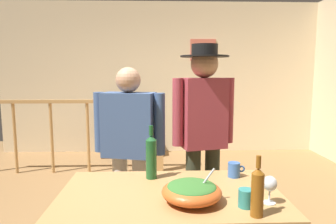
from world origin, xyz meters
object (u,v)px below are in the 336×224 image
(serving_table, at_px, (170,203))
(wine_glass, at_px, (270,185))
(person_standing_left, at_px, (129,141))
(wine_bottle_amber, at_px, (257,191))
(person_standing_right, at_px, (203,126))
(tv_console, at_px, (128,141))
(salad_bowl, at_px, (192,191))
(wine_bottle_green, at_px, (151,156))
(flat_screen_tv, at_px, (127,114))
(mug_teal, at_px, (246,198))
(framed_picture, at_px, (203,50))
(mug_blue, at_px, (234,170))
(stair_railing, at_px, (101,126))

(serving_table, xyz_separation_m, wine_glass, (0.55, -0.18, 0.18))
(wine_glass, xyz_separation_m, person_standing_left, (-0.87, 0.97, 0.04))
(wine_bottle_amber, distance_m, person_standing_right, 1.13)
(tv_console, bearing_deg, person_standing_left, -84.28)
(person_standing_left, bearing_deg, wine_glass, 145.34)
(salad_bowl, height_order, wine_glass, salad_bowl)
(wine_bottle_green, height_order, person_standing_right, person_standing_right)
(flat_screen_tv, xyz_separation_m, person_standing_right, (0.92, -2.76, 0.28))
(mug_teal, bearing_deg, wine_bottle_green, 137.81)
(serving_table, relative_size, salad_bowl, 3.96)
(serving_table, height_order, person_standing_right, person_standing_right)
(flat_screen_tv, height_order, mug_teal, flat_screen_tv)
(wine_bottle_amber, bearing_deg, salad_bowl, 149.37)
(wine_bottle_amber, relative_size, mug_teal, 2.65)
(person_standing_right, bearing_deg, salad_bowl, 64.12)
(framed_picture, relative_size, wine_glass, 2.93)
(wine_bottle_amber, bearing_deg, tv_console, 104.72)
(wine_bottle_amber, xyz_separation_m, mug_blue, (0.03, 0.59, -0.08))
(wine_glass, xyz_separation_m, mug_teal, (-0.14, -0.04, -0.06))
(framed_picture, xyz_separation_m, salad_bowl, (-0.65, -4.02, -1.06))
(tv_console, distance_m, wine_bottle_green, 3.43)
(serving_table, xyz_separation_m, wine_bottle_green, (-0.12, 0.25, 0.23))
(stair_railing, bearing_deg, salad_bowl, -70.10)
(person_standing_right, bearing_deg, mug_blue, 91.29)
(framed_picture, height_order, flat_screen_tv, framed_picture)
(flat_screen_tv, height_order, mug_blue, flat_screen_tv)
(salad_bowl, bearing_deg, tv_console, 100.85)
(tv_console, distance_m, person_standing_left, 2.88)
(flat_screen_tv, relative_size, serving_table, 0.40)
(stair_railing, bearing_deg, person_standing_left, -72.73)
(serving_table, height_order, salad_bowl, salad_bowl)
(flat_screen_tv, height_order, person_standing_right, person_standing_right)
(flat_screen_tv, height_order, wine_bottle_green, wine_bottle_green)
(flat_screen_tv, xyz_separation_m, mug_teal, (1.01, -3.78, 0.06))
(salad_bowl, bearing_deg, wine_glass, -4.72)
(flat_screen_tv, xyz_separation_m, mug_blue, (1.06, -3.29, 0.06))
(serving_table, relative_size, person_standing_left, 0.88)
(wine_glass, relative_size, mug_teal, 1.32)
(mug_teal, relative_size, person_standing_left, 0.08)
(tv_console, relative_size, serving_table, 0.66)
(salad_bowl, xyz_separation_m, mug_blue, (0.35, 0.40, -0.01))
(framed_picture, relative_size, wine_bottle_green, 1.25)
(wine_bottle_amber, height_order, wine_bottle_green, wine_bottle_green)
(tv_console, bearing_deg, wine_glass, -73.03)
(serving_table, xyz_separation_m, salad_bowl, (0.11, -0.15, 0.14))
(wine_bottle_green, bearing_deg, framed_picture, 76.29)
(serving_table, height_order, wine_glass, wine_glass)
(serving_table, bearing_deg, person_standing_left, 112.05)
(tv_console, relative_size, mug_blue, 7.49)
(salad_bowl, relative_size, wine_glass, 2.16)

